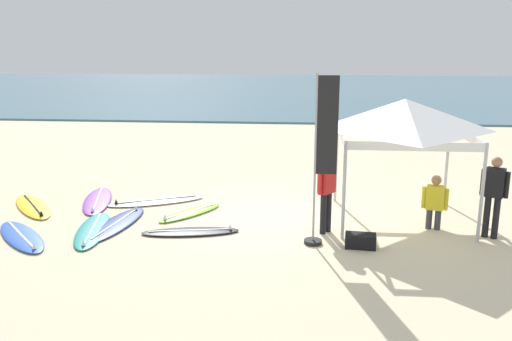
% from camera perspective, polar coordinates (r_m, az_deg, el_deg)
% --- Properties ---
extents(ground_plane, '(80.00, 80.00, 0.00)m').
position_cam_1_polar(ground_plane, '(12.50, 0.48, -5.00)').
color(ground_plane, beige).
extents(sea, '(80.00, 36.00, 0.10)m').
position_cam_1_polar(sea, '(44.26, 3.76, 8.50)').
color(sea, teal).
rests_on(sea, ground).
extents(canopy_tent, '(2.82, 2.82, 2.75)m').
position_cam_1_polar(canopy_tent, '(12.28, 15.39, 5.62)').
color(canopy_tent, '#B7B7BC').
rests_on(canopy_tent, ground).
extents(surfboard_lime, '(1.50, 1.77, 0.19)m').
position_cam_1_polar(surfboard_lime, '(12.82, -6.99, -4.45)').
color(surfboard_lime, '#7AD12D').
rests_on(surfboard_lime, ground).
extents(surfboard_teal, '(1.08, 2.43, 0.19)m').
position_cam_1_polar(surfboard_teal, '(12.13, -16.85, -6.03)').
color(surfboard_teal, '#19847F').
rests_on(surfboard_teal, ground).
extents(surfboard_white, '(2.45, 1.59, 0.19)m').
position_cam_1_polar(surfboard_white, '(13.86, -10.50, -3.19)').
color(surfboard_white, white).
rests_on(surfboard_white, ground).
extents(surfboard_yellow, '(1.96, 2.26, 0.19)m').
position_cam_1_polar(surfboard_yellow, '(14.29, -22.47, -3.51)').
color(surfboard_yellow, yellow).
rests_on(surfboard_yellow, ground).
extents(surfboard_blue, '(2.02, 2.14, 0.19)m').
position_cam_1_polar(surfboard_blue, '(12.26, -23.50, -6.39)').
color(surfboard_blue, blue).
rests_on(surfboard_blue, ground).
extents(surfboard_purple, '(1.25, 2.52, 0.19)m').
position_cam_1_polar(surfboard_purple, '(14.26, -16.37, -3.06)').
color(surfboard_purple, purple).
rests_on(surfboard_purple, ground).
extents(surfboard_navy, '(1.03, 2.51, 0.19)m').
position_cam_1_polar(surfboard_navy, '(12.37, -14.54, -5.49)').
color(surfboard_navy, navy).
rests_on(surfboard_navy, ground).
extents(surfboard_black, '(2.13, 0.92, 0.19)m').
position_cam_1_polar(surfboard_black, '(11.60, -6.88, -6.42)').
color(surfboard_black, black).
rests_on(surfboard_black, ground).
extents(person_red, '(0.40, 0.45, 1.71)m').
position_cam_1_polar(person_red, '(11.37, 7.45, -1.81)').
color(person_red, black).
rests_on(person_red, ground).
extents(person_black, '(0.50, 0.36, 1.71)m').
position_cam_1_polar(person_black, '(12.00, 23.80, -2.06)').
color(person_black, black).
rests_on(person_black, ground).
extents(person_yellow, '(0.53, 0.30, 1.20)m').
position_cam_1_polar(person_yellow, '(12.20, 18.34, -2.97)').
color(person_yellow, '#383842').
rests_on(person_yellow, ground).
extents(banner_flag, '(0.60, 0.36, 3.40)m').
position_cam_1_polar(banner_flag, '(10.57, 6.85, 0.30)').
color(banner_flag, '#99999E').
rests_on(banner_flag, ground).
extents(gear_bag_near_tent, '(0.63, 0.38, 0.28)m').
position_cam_1_polar(gear_bag_near_tent, '(10.92, 10.96, -7.29)').
color(gear_bag_near_tent, black).
rests_on(gear_bag_near_tent, ground).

